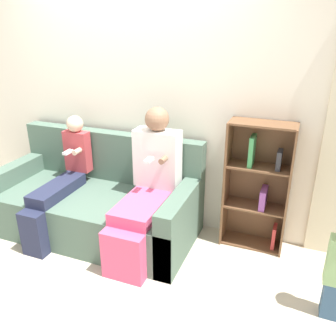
{
  "coord_description": "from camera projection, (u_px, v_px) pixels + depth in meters",
  "views": [
    {
      "loc": [
        1.61,
        -2.1,
        2.0
      ],
      "look_at": [
        0.54,
        0.62,
        0.78
      ],
      "focal_mm": 38.0,
      "sensor_mm": 36.0,
      "label": 1
    }
  ],
  "objects": [
    {
      "name": "ground_plane",
      "position": [
        85.0,
        267.0,
        3.11
      ],
      "size": [
        14.0,
        14.0,
        0.0
      ],
      "primitive_type": "plane",
      "color": "beige"
    },
    {
      "name": "back_wall",
      "position": [
        134.0,
        98.0,
        3.53
      ],
      "size": [
        10.0,
        0.06,
        2.55
      ],
      "color": "silver",
      "rests_on": "ground_plane"
    },
    {
      "name": "couch",
      "position": [
        96.0,
        204.0,
        3.56
      ],
      "size": [
        2.0,
        0.93,
        0.95
      ],
      "color": "#4C6656",
      "rests_on": "ground_plane"
    },
    {
      "name": "adult_seated",
      "position": [
        147.0,
        183.0,
        3.15
      ],
      "size": [
        0.42,
        0.9,
        1.29
      ],
      "color": "#DB4C75",
      "rests_on": "ground_plane"
    },
    {
      "name": "child_seated",
      "position": [
        60.0,
        181.0,
        3.45
      ],
      "size": [
        0.26,
        0.91,
        1.12
      ],
      "color": "#232842",
      "rests_on": "ground_plane"
    },
    {
      "name": "bookshelf",
      "position": [
        258.0,
        185.0,
        3.24
      ],
      "size": [
        0.57,
        0.27,
        1.2
      ],
      "color": "brown",
      "rests_on": "ground_plane"
    }
  ]
}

